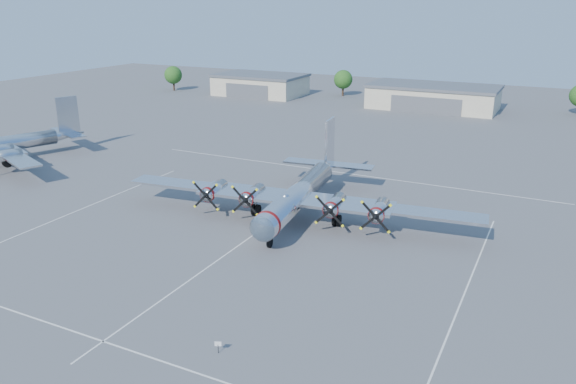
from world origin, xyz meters
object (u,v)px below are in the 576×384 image
at_px(bomber_west, 10,160).
at_px(hangar_center, 433,97).
at_px(tree_far_west, 173,75).
at_px(main_bomber_b29, 300,215).
at_px(hangar_west, 260,84).
at_px(info_placard, 218,345).
at_px(tree_west, 343,79).

bearing_deg(bomber_west, hangar_center, 78.83).
relative_size(hangar_center, tree_far_west, 4.31).
relative_size(hangar_center, main_bomber_b29, 0.71).
distance_m(hangar_west, main_bomber_b29, 88.36).
xyz_separation_m(hangar_west, main_bomber_b29, (46.92, -74.83, -2.71)).
xyz_separation_m(tree_far_west, info_placard, (78.18, -97.49, -3.58)).
height_order(tree_far_west, info_placard, tree_far_west).
xyz_separation_m(hangar_west, info_placard, (53.18, -101.45, -2.07)).
distance_m(hangar_west, tree_west, 21.61).
xyz_separation_m(tree_far_west, main_bomber_b29, (71.92, -70.87, -4.22)).
distance_m(tree_west, bomber_west, 84.89).
bearing_deg(info_placard, hangar_center, 71.40).
distance_m(hangar_west, info_placard, 114.56).
xyz_separation_m(main_bomber_b29, bomber_west, (-50.27, 1.36, 0.00)).
height_order(main_bomber_b29, bomber_west, main_bomber_b29).
bearing_deg(bomber_west, main_bomber_b29, 20.63).
relative_size(hangar_west, bomber_west, 0.68).
bearing_deg(tree_far_west, hangar_center, 3.24).
bearing_deg(tree_west, hangar_west, -158.11).
relative_size(tree_far_west, tree_west, 1.00).
bearing_deg(tree_west, hangar_center, -17.82).
bearing_deg(hangar_west, info_placard, -62.34).
bearing_deg(hangar_center, hangar_west, 180.00).
bearing_deg(main_bomber_b29, bomber_west, 171.86).
relative_size(tree_far_west, main_bomber_b29, 0.16).
distance_m(main_bomber_b29, bomber_west, 50.29).
distance_m(hangar_center, tree_far_west, 70.13).
xyz_separation_m(hangar_center, main_bomber_b29, (1.92, -74.83, -2.71)).
distance_m(hangar_west, tree_far_west, 25.36).
height_order(bomber_west, info_placard, bomber_west).
bearing_deg(tree_far_west, info_placard, -51.27).
bearing_deg(hangar_center, main_bomber_b29, -88.53).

